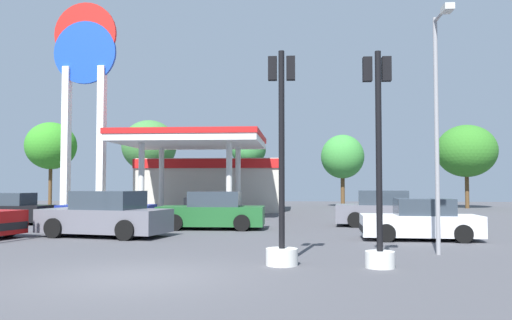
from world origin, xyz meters
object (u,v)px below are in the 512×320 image
(car_0, at_px, (212,212))
(tree_0, at_px, (51,146))
(car_5, at_px, (420,221))
(tree_3, at_px, (343,157))
(corner_streetlamp, at_px, (438,109))
(station_pole_sign, at_px, (85,80))
(car_4, at_px, (107,210))
(tree_2, at_px, (249,151))
(traffic_signal_0, at_px, (282,196))
(traffic_signal_2, at_px, (379,189))
(tree_4, at_px, (466,151))
(car_3, at_px, (386,210))
(tree_1, at_px, (149,146))
(car_1, at_px, (105,216))
(car_2, at_px, (7,210))

(car_0, bearing_deg, tree_0, 130.74)
(car_5, height_order, tree_3, tree_3)
(tree_3, height_order, corner_streetlamp, corner_streetlamp)
(tree_3, bearing_deg, station_pole_sign, -141.62)
(car_4, xyz_separation_m, car_5, (13.00, -5.50, -0.06))
(car_5, distance_m, tree_2, 25.23)
(traffic_signal_0, distance_m, traffic_signal_2, 2.25)
(station_pole_sign, xyz_separation_m, tree_3, (16.35, 12.95, -3.99))
(station_pole_sign, height_order, tree_4, station_pole_sign)
(car_0, distance_m, car_4, 5.61)
(car_5, bearing_deg, car_0, 155.16)
(tree_0, bearing_deg, tree_2, 3.09)
(tree_0, bearing_deg, traffic_signal_2, -52.60)
(station_pole_sign, bearing_deg, tree_4, 23.48)
(corner_streetlamp, bearing_deg, car_5, 84.39)
(car_4, bearing_deg, tree_0, 123.07)
(car_0, height_order, tree_4, tree_4)
(car_4, xyz_separation_m, tree_4, (21.82, 17.40, 3.70))
(tree_4, height_order, corner_streetlamp, corner_streetlamp)
(tree_3, bearing_deg, car_3, -89.30)
(car_0, xyz_separation_m, tree_0, (-16.47, 19.13, 4.25))
(car_3, height_order, car_5, car_3)
(car_4, xyz_separation_m, tree_1, (-3.67, 19.43, 4.39))
(traffic_signal_2, distance_m, tree_1, 34.22)
(car_3, bearing_deg, car_0, -165.45)
(traffic_signal_0, distance_m, tree_0, 34.79)
(station_pole_sign, bearing_deg, car_5, -34.99)
(tree_0, height_order, tree_2, tree_0)
(car_5, bearing_deg, car_1, 178.86)
(car_0, distance_m, car_1, 4.74)
(car_0, relative_size, traffic_signal_2, 0.89)
(tree_0, relative_size, tree_3, 1.17)
(station_pole_sign, bearing_deg, car_4, -58.71)
(tree_0, bearing_deg, car_3, -35.62)
(tree_2, relative_size, tree_4, 0.92)
(car_2, bearing_deg, car_3, 0.05)
(car_0, relative_size, car_3, 0.96)
(car_1, height_order, car_3, car_1)
(car_2, relative_size, tree_1, 0.57)
(car_1, distance_m, tree_4, 30.39)
(car_2, relative_size, car_5, 1.05)
(traffic_signal_2, height_order, tree_3, tree_3)
(tree_0, bearing_deg, car_0, -49.26)
(traffic_signal_2, relative_size, tree_3, 0.84)
(car_1, relative_size, tree_4, 0.76)
(traffic_signal_2, bearing_deg, tree_0, 127.40)
(car_5, bearing_deg, traffic_signal_2, -111.07)
(car_0, distance_m, car_5, 8.52)
(car_5, bearing_deg, tree_1, 123.77)
(car_5, height_order, tree_1, tree_1)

